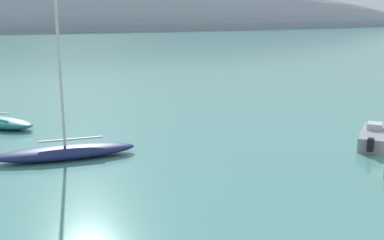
{
  "coord_description": "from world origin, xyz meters",
  "views": [
    {
      "loc": [
        -11.05,
        1.56,
        8.24
      ],
      "look_at": [
        -1.55,
        29.14,
        1.28
      ],
      "focal_mm": 43.39,
      "sensor_mm": 36.0,
      "label": 1
    }
  ],
  "objects": [
    {
      "name": "distant_ridge",
      "position": [
        0.31,
        207.21,
        0.0
      ],
      "size": [
        355.61,
        56.14,
        41.64
      ],
      "primitive_type": "ellipsoid",
      "color": "#999EA8",
      "rests_on": "ground"
    },
    {
      "name": "sailboat_navy_mid_mooring",
      "position": [
        -9.66,
        27.65,
        0.45
      ],
      "size": [
        7.89,
        1.96,
        9.5
      ],
      "rotation": [
        0.0,
        0.0,
        3.13
      ],
      "color": "navy",
      "rests_on": "water"
    },
    {
      "name": "motorboat_grey_foreground",
      "position": [
        8.73,
        24.23,
        0.47
      ],
      "size": [
        4.07,
        4.16,
        1.25
      ],
      "rotation": [
        0.0,
        0.0,
        0.81
      ],
      "color": "gray",
      "rests_on": "water"
    }
  ]
}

